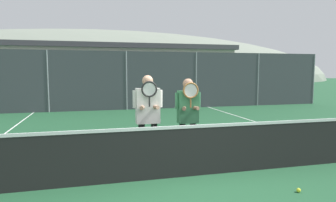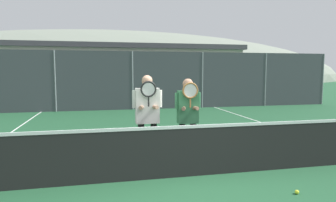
# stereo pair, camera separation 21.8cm
# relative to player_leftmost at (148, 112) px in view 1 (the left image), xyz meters

# --- Properties ---
(ground_plane) EXTENTS (120.00, 120.00, 0.00)m
(ground_plane) POSITION_rel_player_leftmost_xyz_m (0.62, -0.78, -1.12)
(ground_plane) COLOR #1E4C2D
(hill_distant) EXTENTS (97.28, 54.04, 18.92)m
(hill_distant) POSITION_rel_player_leftmost_xyz_m (0.62, 55.80, -1.12)
(hill_distant) COLOR gray
(hill_distant) RESTS_ON ground_plane
(clubhouse_building) EXTENTS (19.01, 5.50, 3.93)m
(clubhouse_building) POSITION_rel_player_leftmost_xyz_m (0.57, 18.20, 0.87)
(clubhouse_building) COLOR beige
(clubhouse_building) RESTS_ON ground_plane
(fence_back) EXTENTS (22.14, 0.06, 2.92)m
(fence_back) POSITION_rel_player_leftmost_xyz_m (0.62, 9.11, 0.35)
(fence_back) COLOR gray
(fence_back) RESTS_ON ground_plane
(tennis_net) EXTENTS (11.72, 0.09, 1.06)m
(tennis_net) POSITION_rel_player_leftmost_xyz_m (0.62, -0.78, -0.62)
(tennis_net) COLOR gray
(tennis_net) RESTS_ON ground_plane
(court_line_right_sideline) EXTENTS (0.05, 16.00, 0.01)m
(court_line_right_sideline) POSITION_rel_player_leftmost_xyz_m (4.98, 2.22, -1.11)
(court_line_right_sideline) COLOR white
(court_line_right_sideline) RESTS_ON ground_plane
(player_leftmost) EXTENTS (0.61, 0.34, 1.86)m
(player_leftmost) POSITION_rel_player_leftmost_xyz_m (0.00, 0.00, 0.00)
(player_leftmost) COLOR black
(player_leftmost) RESTS_ON ground_plane
(player_center_left) EXTENTS (0.56, 0.34, 1.79)m
(player_center_left) POSITION_rel_player_leftmost_xyz_m (0.86, 0.02, -0.05)
(player_center_left) COLOR black
(player_center_left) RESTS_ON ground_plane
(car_far_left) EXTENTS (4.71, 1.99, 1.66)m
(car_far_left) POSITION_rel_player_leftmost_xyz_m (-5.73, 12.67, -0.26)
(car_far_left) COLOR silver
(car_far_left) RESTS_ON ground_plane
(car_left_of_center) EXTENTS (4.48, 1.98, 1.73)m
(car_left_of_center) POSITION_rel_player_leftmost_xyz_m (-0.72, 12.42, -0.23)
(car_left_of_center) COLOR #285638
(car_left_of_center) RESTS_ON ground_plane
(car_center) EXTENTS (4.30, 1.91, 1.77)m
(car_center) POSITION_rel_player_leftmost_xyz_m (4.09, 12.45, -0.21)
(car_center) COLOR silver
(car_center) RESTS_ON ground_plane
(tennis_ball_on_court) EXTENTS (0.07, 0.07, 0.07)m
(tennis_ball_on_court) POSITION_rel_player_leftmost_xyz_m (2.11, -1.92, -1.08)
(tennis_ball_on_court) COLOR #CCDB33
(tennis_ball_on_court) RESTS_ON ground_plane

